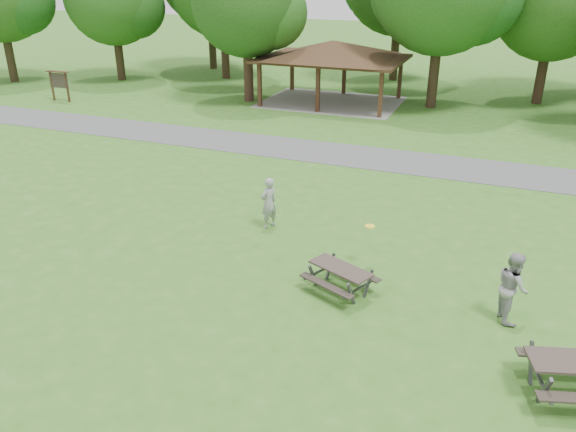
% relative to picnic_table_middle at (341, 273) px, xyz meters
% --- Properties ---
extents(ground, '(160.00, 160.00, 0.00)m').
position_rel_picnic_table_middle_xyz_m(ground, '(-3.00, -2.69, -0.54)').
color(ground, '#32671D').
rests_on(ground, ground).
extents(asphalt_path, '(120.00, 3.20, 0.02)m').
position_rel_picnic_table_middle_xyz_m(asphalt_path, '(-3.00, 11.31, -0.53)').
color(asphalt_path, '#4C4C4F').
rests_on(asphalt_path, ground).
extents(pavilion, '(8.60, 7.01, 3.76)m').
position_rel_picnic_table_middle_xyz_m(pavilion, '(-7.00, 21.31, 2.52)').
color(pavilion, '#372014').
rests_on(pavilion, ground).
extents(notice_board, '(1.60, 0.30, 1.88)m').
position_rel_picnic_table_middle_xyz_m(notice_board, '(-23.00, 15.31, 0.77)').
color(notice_board, '#3B2715').
rests_on(notice_board, ground).
extents(tree_row_d, '(6.93, 6.60, 9.27)m').
position_rel_picnic_table_middle_xyz_m(tree_row_d, '(-11.92, 19.84, 5.23)').
color(tree_row_d, black).
rests_on(tree_row_d, ground).
extents(tree_row_f, '(7.35, 7.00, 9.55)m').
position_rel_picnic_table_middle_xyz_m(tree_row_f, '(5.09, 25.84, 5.30)').
color(tree_row_f, black).
rests_on(tree_row_f, ground).
extents(picnic_table_middle, '(2.09, 1.91, 0.73)m').
position_rel_picnic_table_middle_xyz_m(picnic_table_middle, '(0.00, 0.00, 0.00)').
color(picnic_table_middle, '#332824').
rests_on(picnic_table_middle, ground).
extents(frisbee_in_flight, '(0.34, 0.34, 0.02)m').
position_rel_picnic_table_middle_xyz_m(frisbee_in_flight, '(0.32, 1.67, 0.68)').
color(frisbee_in_flight, yellow).
rests_on(frisbee_in_flight, ground).
extents(frisbee_thrower, '(0.63, 0.74, 1.71)m').
position_rel_picnic_table_middle_xyz_m(frisbee_thrower, '(-3.34, 2.98, 0.31)').
color(frisbee_thrower, gray).
rests_on(frisbee_thrower, ground).
extents(frisbee_catcher, '(0.93, 1.05, 1.79)m').
position_rel_picnic_table_middle_xyz_m(frisbee_catcher, '(4.16, 0.30, 0.35)').
color(frisbee_catcher, gray).
rests_on(frisbee_catcher, ground).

